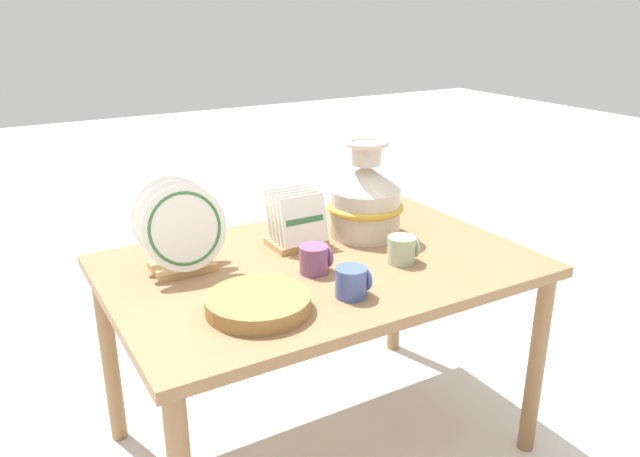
% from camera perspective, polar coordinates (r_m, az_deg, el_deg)
% --- Properties ---
extents(ground_plane, '(14.00, 14.00, 0.00)m').
position_cam_1_polar(ground_plane, '(2.35, 0.00, -18.89)').
color(ground_plane, beige).
extents(display_table, '(1.32, 0.88, 0.70)m').
position_cam_1_polar(display_table, '(2.02, 0.00, -5.00)').
color(display_table, olive).
rests_on(display_table, ground_plane).
extents(ceramic_vase, '(0.27, 0.27, 0.34)m').
position_cam_1_polar(ceramic_vase, '(2.17, 4.17, 2.86)').
color(ceramic_vase, beige).
rests_on(ceramic_vase, display_table).
extents(dish_rack_round_plates, '(0.26, 0.18, 0.28)m').
position_cam_1_polar(dish_rack_round_plates, '(1.92, -12.62, -0.49)').
color(dish_rack_round_plates, tan).
rests_on(dish_rack_round_plates, display_table).
extents(dish_rack_square_plates, '(0.18, 0.16, 0.19)m').
position_cam_1_polar(dish_rack_square_plates, '(2.09, -2.14, 0.31)').
color(dish_rack_square_plates, tan).
rests_on(dish_rack_square_plates, display_table).
extents(wicker_charger_stack, '(0.28, 0.28, 0.04)m').
position_cam_1_polar(wicker_charger_stack, '(1.68, -5.68, -6.83)').
color(wicker_charger_stack, olive).
rests_on(wicker_charger_stack, display_table).
extents(mug_sage_glaze, '(0.10, 0.09, 0.09)m').
position_cam_1_polar(mug_sage_glaze, '(1.98, 7.55, -1.91)').
color(mug_sage_glaze, '#9EB28E').
rests_on(mug_sage_glaze, display_table).
extents(mug_plum_glaze, '(0.10, 0.09, 0.09)m').
position_cam_1_polar(mug_plum_glaze, '(1.89, -0.45, -2.80)').
color(mug_plum_glaze, '#7A4770').
rests_on(mug_plum_glaze, display_table).
extents(mug_cobalt_glaze, '(0.10, 0.09, 0.09)m').
position_cam_1_polar(mug_cobalt_glaze, '(1.74, 2.97, -4.89)').
color(mug_cobalt_glaze, '#42569E').
rests_on(mug_cobalt_glaze, display_table).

